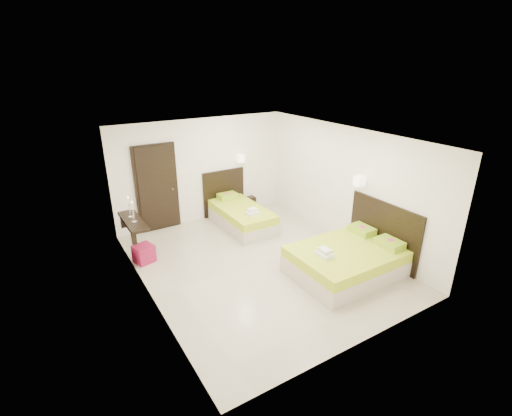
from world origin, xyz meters
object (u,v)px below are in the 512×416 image
nightstand (247,203)px  bed_double (349,258)px  bed_single (240,214)px  ottoman (144,254)px

nightstand → bed_double: bearing=-90.1°
bed_single → bed_double: bearing=-76.5°
nightstand → ottoman: ottoman is taller
nightstand → bed_single: bearing=-129.2°
nightstand → ottoman: bearing=-157.4°
bed_single → ottoman: 2.64m
bed_single → nightstand: bearing=51.5°
bed_single → bed_double: 3.14m
bed_double → ottoman: size_ratio=5.64×
bed_double → nightstand: 3.92m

